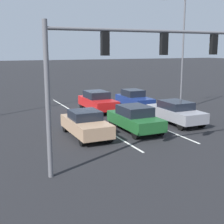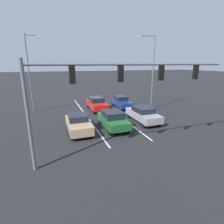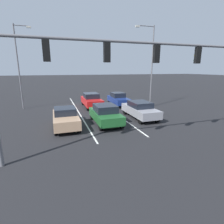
% 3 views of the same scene
% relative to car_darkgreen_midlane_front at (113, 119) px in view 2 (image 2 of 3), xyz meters
% --- Properties ---
extents(ground_plane, '(240.00, 240.00, 0.00)m').
position_rel_car_darkgreen_midlane_front_xyz_m(ground_plane, '(-0.15, -8.16, -0.82)').
color(ground_plane, black).
extents(lane_stripe_left_divider, '(0.12, 18.03, 0.01)m').
position_rel_car_darkgreen_midlane_front_xyz_m(lane_stripe_left_divider, '(-1.91, -5.14, -0.82)').
color(lane_stripe_left_divider, silver).
rests_on(lane_stripe_left_divider, ground_plane).
extents(lane_stripe_center_divider, '(0.12, 18.03, 0.01)m').
position_rel_car_darkgreen_midlane_front_xyz_m(lane_stripe_center_divider, '(1.62, -5.14, -0.82)').
color(lane_stripe_center_divider, silver).
rests_on(lane_stripe_center_divider, ground_plane).
extents(car_darkgreen_midlane_front, '(1.91, 4.35, 1.60)m').
position_rel_car_darkgreen_midlane_front_xyz_m(car_darkgreen_midlane_front, '(0.00, 0.00, 0.00)').
color(car_darkgreen_midlane_front, '#1E5928').
rests_on(car_darkgreen_midlane_front, ground_plane).
extents(car_gray_leftlane_front, '(1.89, 4.64, 1.55)m').
position_rel_car_darkgreen_midlane_front_xyz_m(car_gray_leftlane_front, '(-3.57, -0.66, -0.01)').
color(car_gray_leftlane_front, gray).
rests_on(car_gray_leftlane_front, ground_plane).
extents(car_tan_rightlane_front, '(1.85, 4.27, 1.55)m').
position_rel_car_darkgreen_midlane_front_xyz_m(car_tan_rightlane_front, '(3.24, -0.07, -0.05)').
color(car_tan_rightlane_front, tan).
rests_on(car_tan_rightlane_front, ground_plane).
extents(car_red_midlane_second, '(1.89, 4.50, 1.65)m').
position_rel_car_darkgreen_midlane_front_xyz_m(car_red_midlane_second, '(-0.27, -6.89, 0.02)').
color(car_red_midlane_second, red).
rests_on(car_red_midlane_second, ground_plane).
extents(car_navy_leftlane_second, '(1.71, 4.20, 1.58)m').
position_rel_car_darkgreen_midlane_front_xyz_m(car_navy_leftlane_second, '(-3.75, -6.95, -0.03)').
color(car_navy_leftlane_second, navy).
rests_on(car_navy_leftlane_second, ground_plane).
extents(traffic_signal_gantry, '(13.01, 0.37, 6.16)m').
position_rel_car_darkgreen_midlane_front_xyz_m(traffic_signal_gantry, '(1.84, 4.86, 3.99)').
color(traffic_signal_gantry, slate).
rests_on(traffic_signal_gantry, ground_plane).
extents(street_lamp_right_shoulder, '(1.77, 0.24, 9.10)m').
position_rel_car_darkgreen_midlane_front_xyz_m(street_lamp_right_shoulder, '(7.31, -8.48, 4.33)').
color(street_lamp_right_shoulder, slate).
rests_on(street_lamp_right_shoulder, ground_plane).
extents(street_lamp_left_shoulder, '(2.28, 0.24, 9.13)m').
position_rel_car_darkgreen_midlane_front_xyz_m(street_lamp_left_shoulder, '(-6.73, -4.62, 4.42)').
color(street_lamp_left_shoulder, slate).
rests_on(street_lamp_left_shoulder, ground_plane).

